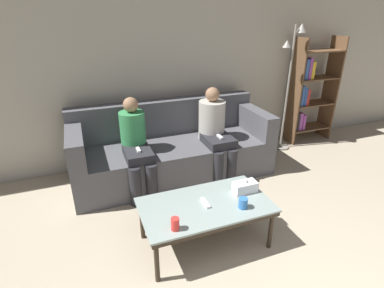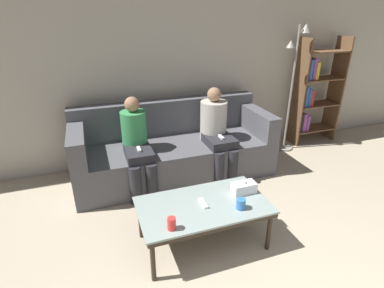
# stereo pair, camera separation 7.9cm
# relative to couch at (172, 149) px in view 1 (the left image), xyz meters

# --- Properties ---
(wall_back) EXTENTS (12.00, 0.06, 2.60)m
(wall_back) POSITION_rel_couch_xyz_m (0.00, 0.53, 0.97)
(wall_back) COLOR #B7B2A3
(wall_back) RESTS_ON ground_plane
(couch) EXTENTS (2.46, 0.93, 0.91)m
(couch) POSITION_rel_couch_xyz_m (0.00, 0.00, 0.00)
(couch) COLOR #515156
(couch) RESTS_ON ground_plane
(coffee_table) EXTENTS (1.14, 0.63, 0.43)m
(coffee_table) POSITION_rel_couch_xyz_m (-0.13, -1.37, 0.05)
(coffee_table) COLOR #8C9E99
(coffee_table) RESTS_ON ground_plane
(cup_near_left) EXTENTS (0.08, 0.08, 0.09)m
(cup_near_left) POSITION_rel_couch_xyz_m (0.15, -1.53, 0.14)
(cup_near_left) COLOR #3372BF
(cup_near_left) RESTS_ON coffee_table
(cup_near_right) EXTENTS (0.07, 0.07, 0.10)m
(cup_near_right) POSITION_rel_couch_xyz_m (-0.47, -1.59, 0.15)
(cup_near_right) COLOR red
(cup_near_right) RESTS_ON coffee_table
(tissue_box) EXTENTS (0.22, 0.12, 0.13)m
(tissue_box) POSITION_rel_couch_xyz_m (0.29, -1.32, 0.14)
(tissue_box) COLOR white
(tissue_box) RESTS_ON coffee_table
(game_remote) EXTENTS (0.04, 0.15, 0.02)m
(game_remote) POSITION_rel_couch_xyz_m (-0.13, -1.37, 0.10)
(game_remote) COLOR white
(game_remote) RESTS_ON coffee_table
(bookshelf) EXTENTS (0.74, 0.32, 1.63)m
(bookshelf) POSITION_rel_couch_xyz_m (2.34, 0.30, 0.47)
(bookshelf) COLOR brown
(bookshelf) RESTS_ON ground_plane
(standing_lamp) EXTENTS (0.31, 0.26, 1.82)m
(standing_lamp) POSITION_rel_couch_xyz_m (1.84, 0.16, 0.78)
(standing_lamp) COLOR gray
(standing_lamp) RESTS_ON ground_plane
(seated_person_left_end) EXTENTS (0.31, 0.65, 1.10)m
(seated_person_left_end) POSITION_rel_couch_xyz_m (-0.50, -0.24, 0.25)
(seated_person_left_end) COLOR #28282D
(seated_person_left_end) RESTS_ON ground_plane
(seated_person_mid_left) EXTENTS (0.33, 0.64, 1.12)m
(seated_person_mid_left) POSITION_rel_couch_xyz_m (0.50, -0.21, 0.28)
(seated_person_mid_left) COLOR #28282D
(seated_person_mid_left) RESTS_ON ground_plane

